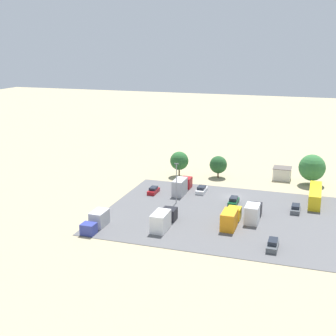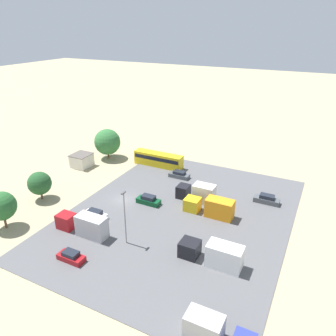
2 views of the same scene
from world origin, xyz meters
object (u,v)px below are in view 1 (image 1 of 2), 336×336
parked_car_4 (153,191)px  parked_car_1 (295,209)px  parked_car_3 (202,190)px  parked_truck_3 (96,221)px  parked_car_0 (234,201)px  parked_truck_1 (163,219)px  parked_truck_2 (253,212)px  parked_truck_4 (231,218)px  bus (315,195)px  parked_car_2 (273,245)px  parked_truck_0 (182,186)px  shed_building (282,173)px

parked_car_4 → parked_car_1: bearing=-4.0°
parked_car_4 → parked_car_3: bearing=21.1°
parked_car_4 → parked_truck_3: 22.52m
parked_car_0 → parked_truck_3: (21.70, 20.47, 0.61)m
parked_car_0 → parked_car_1: 12.67m
parked_car_4 → parked_truck_1: size_ratio=0.45×
parked_truck_2 → parked_truck_4: size_ratio=0.83×
bus → parked_car_2: 26.77m
parked_car_2 → parked_car_4: parked_car_2 is taller
parked_truck_0 → parked_car_0: bearing=-18.5°
bus → parked_car_1: 7.90m
shed_building → parked_car_4: 33.64m
bus → parked_truck_4: 23.45m
parked_truck_3 → parked_truck_0: bearing=-109.9°
bus → parked_truck_2: parked_truck_2 is taller
parked_truck_3 → parked_truck_4: bearing=-159.4°
shed_building → parked_truck_2: bearing=84.7°
parked_car_2 → parked_car_3: parked_car_2 is taller
parked_car_0 → parked_truck_4: size_ratio=0.51×
shed_building → parked_truck_3: 52.13m
parked_truck_0 → parked_truck_3: size_ratio=1.22×
parked_truck_4 → parked_truck_3: bearing=-159.4°
parked_car_1 → parked_truck_1: parked_truck_1 is taller
parked_car_1 → parked_truck_2: size_ratio=0.61×
parked_truck_1 → parked_truck_0: bearing=97.2°
bus → parked_truck_0: bearing=4.7°
parked_car_1 → parked_car_4: bearing=-4.0°
parked_car_4 → parked_truck_3: bearing=-97.8°
parked_car_2 → parked_truck_2: parked_truck_2 is taller
bus → parked_truck_1: (26.31, 22.95, -0.15)m
shed_building → parked_truck_0: bearing=41.2°
parked_car_2 → parked_truck_3: size_ratio=0.63×
parked_truck_0 → bus: bearing=4.7°
parked_car_3 → parked_truck_0: size_ratio=0.47×
parked_truck_3 → bus: bearing=-144.4°
parked_car_3 → parked_car_0: bearing=-34.4°
parked_car_0 → shed_building: bearing=70.4°
parked_car_3 → parked_car_4: 10.94m
parked_car_1 → parked_truck_0: bearing=-10.3°
parked_truck_2 → parked_truck_3: bearing=-154.6°
parked_truck_4 → parked_truck_1: bearing=-158.5°
parked_truck_0 → parked_car_1: bearing=-10.3°
shed_building → bus: bus is taller
parked_truck_0 → parked_truck_2: 21.52m
bus → parked_car_4: bearing=7.8°
bus → parked_car_2: (6.04, 26.06, -1.01)m
shed_building → parked_truck_4: parked_truck_4 is taller
shed_building → parked_car_0: 23.78m
bus → parked_truck_3: size_ratio=1.59×
parked_car_3 → parked_truck_3: (13.27, 26.23, 0.68)m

